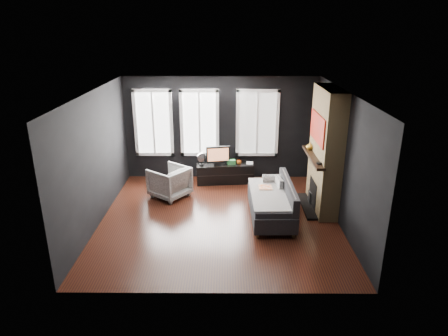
{
  "coord_description": "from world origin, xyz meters",
  "views": [
    {
      "loc": [
        0.15,
        -7.65,
        3.95
      ],
      "look_at": [
        0.1,
        0.3,
        1.05
      ],
      "focal_mm": 32.0,
      "sensor_mm": 36.0,
      "label": 1
    }
  ],
  "objects_px": {
    "mug": "(239,162)",
    "mantel_vase": "(310,146)",
    "media_console": "(225,173)",
    "monitor": "(218,154)",
    "armchair": "(169,181)",
    "sofa": "(271,200)",
    "book": "(246,159)"
  },
  "relations": [
    {
      "from": "sofa",
      "to": "mug",
      "type": "xyz_separation_m",
      "value": [
        -0.62,
        2.03,
        0.15
      ]
    },
    {
      "from": "media_console",
      "to": "mug",
      "type": "distance_m",
      "value": 0.48
    },
    {
      "from": "book",
      "to": "mug",
      "type": "bearing_deg",
      "value": -164.52
    },
    {
      "from": "armchair",
      "to": "mug",
      "type": "bearing_deg",
      "value": 156.56
    },
    {
      "from": "monitor",
      "to": "book",
      "type": "height_order",
      "value": "monitor"
    },
    {
      "from": "mug",
      "to": "mantel_vase",
      "type": "bearing_deg",
      "value": -34.01
    },
    {
      "from": "monitor",
      "to": "mantel_vase",
      "type": "bearing_deg",
      "value": -35.52
    },
    {
      "from": "mug",
      "to": "mantel_vase",
      "type": "relative_size",
      "value": 0.68
    },
    {
      "from": "book",
      "to": "monitor",
      "type": "bearing_deg",
      "value": -171.23
    },
    {
      "from": "sofa",
      "to": "mantel_vase",
      "type": "relative_size",
      "value": 10.84
    },
    {
      "from": "monitor",
      "to": "mug",
      "type": "distance_m",
      "value": 0.59
    },
    {
      "from": "armchair",
      "to": "monitor",
      "type": "xyz_separation_m",
      "value": [
        1.14,
        0.88,
        0.37
      ]
    },
    {
      "from": "sofa",
      "to": "armchair",
      "type": "distance_m",
      "value": 2.56
    },
    {
      "from": "media_console",
      "to": "book",
      "type": "distance_m",
      "value": 0.68
    },
    {
      "from": "mug",
      "to": "mantel_vase",
      "type": "distance_m",
      "value": 2.04
    },
    {
      "from": "sofa",
      "to": "book",
      "type": "distance_m",
      "value": 2.14
    },
    {
      "from": "media_console",
      "to": "monitor",
      "type": "xyz_separation_m",
      "value": [
        -0.18,
        -0.05,
        0.53
      ]
    },
    {
      "from": "media_console",
      "to": "monitor",
      "type": "bearing_deg",
      "value": -171.12
    },
    {
      "from": "mug",
      "to": "book",
      "type": "relative_size",
      "value": 0.51
    },
    {
      "from": "sofa",
      "to": "mug",
      "type": "distance_m",
      "value": 2.13
    },
    {
      "from": "monitor",
      "to": "book",
      "type": "distance_m",
      "value": 0.76
    },
    {
      "from": "media_console",
      "to": "mug",
      "type": "height_order",
      "value": "mug"
    },
    {
      "from": "book",
      "to": "mantel_vase",
      "type": "height_order",
      "value": "mantel_vase"
    },
    {
      "from": "media_console",
      "to": "armchair",
      "type": "bearing_deg",
      "value": -151.06
    },
    {
      "from": "media_console",
      "to": "book",
      "type": "bearing_deg",
      "value": 0.71
    },
    {
      "from": "monitor",
      "to": "mug",
      "type": "xyz_separation_m",
      "value": [
        0.54,
        0.06,
        -0.22
      ]
    },
    {
      "from": "sofa",
      "to": "monitor",
      "type": "relative_size",
      "value": 3.05
    },
    {
      "from": "mantel_vase",
      "to": "monitor",
      "type": "bearing_deg",
      "value": 154.64
    },
    {
      "from": "armchair",
      "to": "mug",
      "type": "height_order",
      "value": "armchair"
    },
    {
      "from": "mantel_vase",
      "to": "media_console",
      "type": "bearing_deg",
      "value": 151.56
    },
    {
      "from": "armchair",
      "to": "book",
      "type": "distance_m",
      "value": 2.14
    },
    {
      "from": "book",
      "to": "mantel_vase",
      "type": "relative_size",
      "value": 1.34
    }
  ]
}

